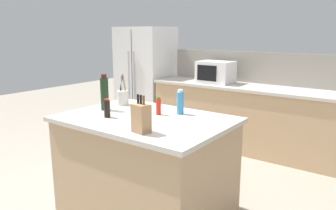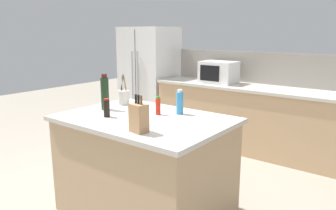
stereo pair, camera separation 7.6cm
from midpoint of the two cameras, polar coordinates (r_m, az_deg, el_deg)
The scene contains 11 objects.
back_counter_run at distance 4.78m, azimuth 17.09°, elevation -2.70°, with size 3.38×0.66×0.94m.
wall_backsplash at distance 4.95m, azimuth 18.91°, elevation 5.92°, with size 3.34×0.03×0.46m, color gray.
kitchen_island at distance 3.10m, azimuth -3.30°, elevation -10.53°, with size 1.51×1.06×0.94m.
refrigerator at distance 5.83m, azimuth -2.85°, elevation 4.70°, with size 0.89×0.75×1.77m.
microwave at distance 4.97m, azimuth 9.26°, elevation 5.66°, with size 0.51×0.39×0.32m.
knife_block at distance 2.49m, azimuth -4.23°, elevation -2.23°, with size 0.14×0.12×0.29m.
utensil_crock at distance 3.46m, azimuth -7.12°, elevation 1.43°, with size 0.12×0.12×0.32m.
soy_sauce_bottle at distance 2.98m, azimuth -9.92°, elevation -0.56°, with size 0.06×0.06×0.17m.
wine_bottle at distance 3.25m, azimuth -10.28°, elevation 2.09°, with size 0.08×0.08×0.35m.
hot_sauce_bottle at distance 3.02m, azimuth -1.03°, elevation -0.18°, with size 0.05×0.05×0.17m.
dish_soap_bottle at distance 3.03m, azimuth 2.78°, elevation 0.43°, with size 0.07×0.07×0.23m.
Camera 2 is at (1.90, -2.12, 1.69)m, focal length 35.00 mm.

